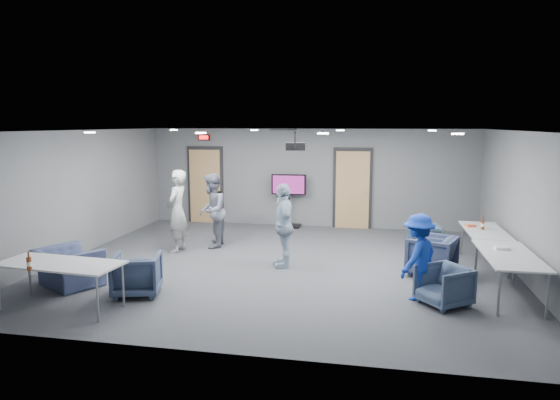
% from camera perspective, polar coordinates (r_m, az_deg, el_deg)
% --- Properties ---
extents(floor, '(9.00, 9.00, 0.00)m').
position_cam_1_polar(floor, '(10.18, 0.19, -7.44)').
color(floor, '#35373C').
rests_on(floor, ground).
extents(ceiling, '(9.00, 9.00, 0.00)m').
position_cam_1_polar(ceiling, '(9.78, 0.20, 7.93)').
color(ceiling, white).
rests_on(ceiling, wall_back).
extents(wall_back, '(9.00, 0.02, 2.70)m').
position_cam_1_polar(wall_back, '(13.81, 3.34, 2.54)').
color(wall_back, slate).
rests_on(wall_back, floor).
extents(wall_front, '(9.00, 0.02, 2.70)m').
position_cam_1_polar(wall_front, '(6.09, -6.97, -5.47)').
color(wall_front, slate).
rests_on(wall_front, floor).
extents(wall_left, '(0.02, 8.00, 2.70)m').
position_cam_1_polar(wall_left, '(11.61, -22.18, 0.72)').
color(wall_left, slate).
rests_on(wall_left, floor).
extents(wall_right, '(0.02, 8.00, 2.70)m').
position_cam_1_polar(wall_right, '(10.08, 26.21, -0.66)').
color(wall_right, slate).
rests_on(wall_right, floor).
extents(door_left, '(1.06, 0.17, 2.24)m').
position_cam_1_polar(door_left, '(14.51, -8.52, 1.63)').
color(door_left, black).
rests_on(door_left, wall_back).
extents(door_right, '(1.06, 0.17, 2.24)m').
position_cam_1_polar(door_right, '(13.69, 8.28, 1.22)').
color(door_right, black).
rests_on(door_right, wall_back).
extents(exit_sign, '(0.32, 0.08, 0.16)m').
position_cam_1_polar(exit_sign, '(14.39, -8.68, 7.09)').
color(exit_sign, black).
rests_on(exit_sign, wall_back).
extents(hvac_diffuser, '(0.60, 0.60, 0.03)m').
position_cam_1_polar(hvac_diffuser, '(12.63, 0.37, 8.04)').
color(hvac_diffuser, black).
rests_on(hvac_diffuser, ceiling).
extents(downlights, '(6.18, 3.78, 0.02)m').
position_cam_1_polar(downlights, '(9.78, 0.20, 7.84)').
color(downlights, white).
rests_on(downlights, ceiling).
extents(person_a, '(0.46, 0.68, 1.83)m').
position_cam_1_polar(person_a, '(11.29, -11.68, -1.25)').
color(person_a, gray).
rests_on(person_a, floor).
extents(person_b, '(0.76, 0.92, 1.72)m').
position_cam_1_polar(person_b, '(11.56, -7.80, -1.21)').
color(person_b, slate).
rests_on(person_b, floor).
extents(person_c, '(0.70, 1.06, 1.68)m').
position_cam_1_polar(person_c, '(9.91, 0.39, -2.90)').
color(person_c, '#99AFC4').
rests_on(person_c, floor).
extents(person_d, '(0.92, 1.05, 1.41)m').
position_cam_1_polar(person_d, '(8.40, 15.52, -6.30)').
color(person_d, '#1A3BAC').
rests_on(person_d, floor).
extents(chair_right_a, '(0.76, 0.74, 0.64)m').
position_cam_1_polar(chair_right_a, '(11.51, 16.10, -4.25)').
color(chair_right_a, '#334659').
rests_on(chair_right_a, floor).
extents(chair_right_b, '(1.07, 1.05, 0.76)m').
position_cam_1_polar(chair_right_b, '(9.87, 16.94, -6.08)').
color(chair_right_b, '#333C58').
rests_on(chair_right_b, floor).
extents(chair_right_c, '(0.97, 0.96, 0.64)m').
position_cam_1_polar(chair_right_c, '(8.34, 18.20, -9.30)').
color(chair_right_c, '#3A4A64').
rests_on(chair_right_c, floor).
extents(chair_front_a, '(0.93, 0.95, 0.70)m').
position_cam_1_polar(chair_front_a, '(8.73, -16.04, -8.17)').
color(chair_front_a, '#34405B').
rests_on(chair_front_a, floor).
extents(chair_front_b, '(1.34, 1.29, 0.67)m').
position_cam_1_polar(chair_front_b, '(9.59, -22.99, -7.11)').
color(chair_front_b, '#394364').
rests_on(chair_front_b, floor).
extents(table_right_a, '(0.74, 1.78, 0.73)m').
position_cam_1_polar(table_right_a, '(10.81, 22.37, -3.42)').
color(table_right_a, silver).
rests_on(table_right_a, floor).
extents(table_right_b, '(0.82, 1.98, 0.73)m').
position_cam_1_polar(table_right_b, '(9.00, 24.69, -5.88)').
color(table_right_b, silver).
rests_on(table_right_b, floor).
extents(table_front_left, '(1.98, 0.96, 0.73)m').
position_cam_1_polar(table_front_left, '(8.41, -23.87, -6.84)').
color(table_front_left, silver).
rests_on(table_front_left, floor).
extents(bottle_front, '(0.07, 0.07, 0.28)m').
position_cam_1_polar(bottle_front, '(8.13, -26.75, -6.49)').
color(bottle_front, '#5B270F').
rests_on(bottle_front, table_front_left).
extents(bottle_right, '(0.07, 0.07, 0.27)m').
position_cam_1_polar(bottle_right, '(10.81, 22.16, -2.63)').
color(bottle_right, '#5B270F').
rests_on(bottle_right, table_right_a).
extents(snack_box, '(0.23, 0.19, 0.04)m').
position_cam_1_polar(snack_box, '(11.02, 20.93, -2.76)').
color(snack_box, '#D15634').
rests_on(snack_box, table_right_a).
extents(wrapper, '(0.24, 0.17, 0.05)m').
position_cam_1_polar(wrapper, '(9.26, 24.05, -5.03)').
color(wrapper, silver).
rests_on(wrapper, table_right_b).
extents(tv_stand, '(0.96, 0.46, 1.47)m').
position_cam_1_polar(tv_stand, '(13.71, 1.00, 0.32)').
color(tv_stand, black).
rests_on(tv_stand, floor).
extents(projector, '(0.43, 0.39, 0.36)m').
position_cam_1_polar(projector, '(9.68, 1.73, 6.16)').
color(projector, black).
rests_on(projector, ceiling).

